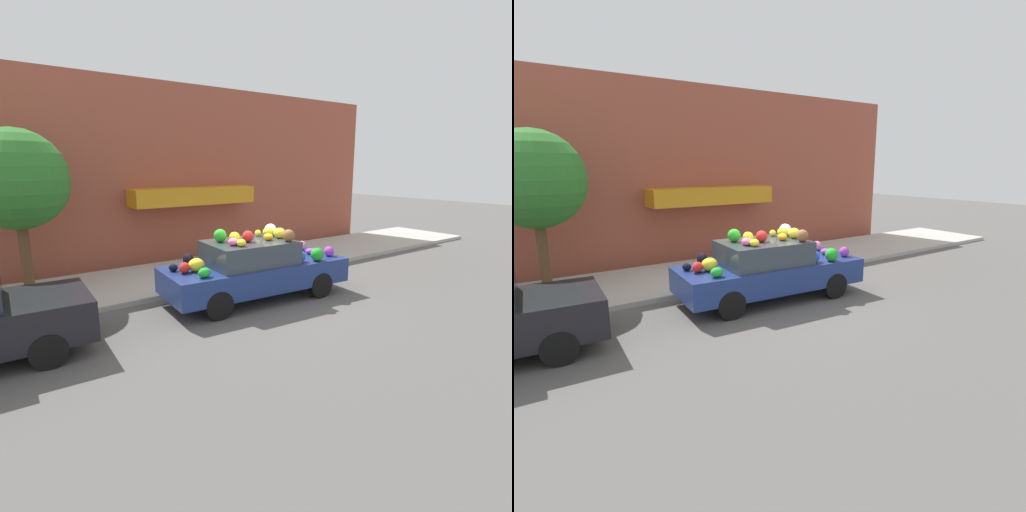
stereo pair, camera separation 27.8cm
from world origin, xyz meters
The scene contains 6 objects.
ground_plane centered at (0.00, 0.00, 0.00)m, with size 60.00×60.00×0.00m, color #565451.
sidewalk_curb centered at (0.00, 2.70, 0.07)m, with size 24.00×3.20×0.13m.
building_facade centered at (0.04, 4.91, 2.82)m, with size 18.00×1.20×5.73m.
street_tree centered at (-4.45, 3.09, 2.84)m, with size 2.31×2.31×3.88m.
fire_hydrant centered at (-0.30, 1.78, 0.48)m, with size 0.20×0.20×0.70m.
art_car centered at (-0.04, -0.10, 0.77)m, with size 4.56×1.99×1.74m.
Camera 2 is at (-5.20, -7.76, 3.18)m, focal length 28.00 mm.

